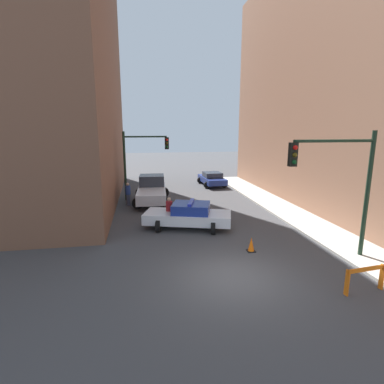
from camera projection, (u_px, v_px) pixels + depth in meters
ground_plane at (232, 277)px, 11.10m from camera, size 120.00×120.00×0.00m
sidewalk_right at (380, 263)px, 12.11m from camera, size 2.40×44.00×0.12m
building_corner_left at (2, 16)px, 19.97m from camera, size 14.00×20.00×25.54m
traffic_light_near at (344, 176)px, 11.88m from camera, size 3.64×0.35×5.20m
traffic_light_far at (139, 156)px, 22.59m from camera, size 3.44×0.35×5.20m
police_car at (189, 215)px, 16.43m from camera, size 5.03×3.17×1.52m
white_truck at (152, 190)px, 22.34m from camera, size 2.85×5.51×1.90m
parked_car_near at (212, 179)px, 28.86m from camera, size 2.40×4.37×1.31m
pedestrian_crossing at (169, 211)px, 16.72m from camera, size 0.43×0.43×1.66m
pedestrian_corner at (128, 194)px, 21.21m from camera, size 0.50×0.50×1.66m
barrier_mid at (365, 275)px, 9.93m from camera, size 1.60×0.33×0.90m
traffic_cone at (251, 245)px, 13.33m from camera, size 0.36×0.36×0.66m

